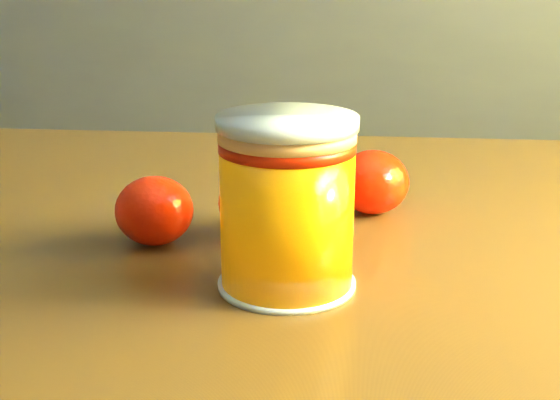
# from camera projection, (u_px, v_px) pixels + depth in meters

# --- Properties ---
(kitchen_counter) EXTENTS (3.15, 0.60, 0.90)m
(kitchen_counter) POSITION_uv_depth(u_px,v_px,m) (125.00, 153.00, 2.14)
(kitchen_counter) COLOR #49494E
(kitchen_counter) RESTS_ON ground
(table) EXTENTS (1.07, 0.79, 0.77)m
(table) POSITION_uv_depth(u_px,v_px,m) (412.00, 355.00, 0.63)
(table) COLOR brown
(table) RESTS_ON ground
(juice_glass) EXTENTS (0.09, 0.09, 0.11)m
(juice_glass) POSITION_uv_depth(u_px,v_px,m) (287.00, 205.00, 0.51)
(juice_glass) COLOR orange
(juice_glass) RESTS_ON table
(orange_front) EXTENTS (0.08, 0.08, 0.06)m
(orange_front) POSITION_uv_depth(u_px,v_px,m) (263.00, 203.00, 0.60)
(orange_front) COLOR #FF2105
(orange_front) RESTS_ON table
(orange_back) EXTENTS (0.08, 0.08, 0.05)m
(orange_back) POSITION_uv_depth(u_px,v_px,m) (373.00, 182.00, 0.66)
(orange_back) COLOR #FF2105
(orange_back) RESTS_ON table
(orange_extra) EXTENTS (0.07, 0.07, 0.05)m
(orange_extra) POSITION_uv_depth(u_px,v_px,m) (154.00, 211.00, 0.59)
(orange_extra) COLOR #FF2105
(orange_extra) RESTS_ON table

